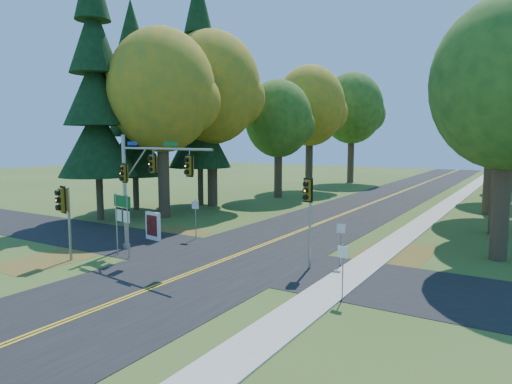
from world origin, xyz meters
The scene contains 29 objects.
ground centered at (0.00, 0.00, 0.00)m, with size 160.00×160.00×0.00m, color #32521D.
road_main centered at (0.00, 0.00, 0.01)m, with size 8.00×160.00×0.02m, color black.
road_cross centered at (0.00, 2.00, 0.01)m, with size 60.00×6.00×0.02m, color black.
centerline_left centered at (-0.10, 0.00, 0.03)m, with size 0.10×160.00×0.01m, color gold.
centerline_right centered at (0.10, 0.00, 0.03)m, with size 0.10×160.00×0.01m, color gold.
sidewalk_east centered at (6.20, 0.00, 0.03)m, with size 1.60×160.00×0.06m, color #9E998E.
leaf_patch_w_near centered at (-6.50, 4.00, 0.01)m, with size 4.00×6.00×0.00m, color brown.
leaf_patch_e centered at (6.80, 6.00, 0.01)m, with size 3.50×8.00×0.00m, color brown.
leaf_patch_w_far centered at (-7.50, -3.00, 0.01)m, with size 3.00×5.00×0.00m, color brown.
tree_w_a centered at (-11.13, 9.38, 9.49)m, with size 8.00×8.00×14.15m.
tree_e_a centered at (11.57, 8.77, 8.53)m, with size 7.20×7.20×12.73m.
tree_w_b centered at (-11.72, 16.29, 10.37)m, with size 8.60×8.60×15.38m.
tree_e_b centered at (10.97, 15.58, 8.90)m, with size 7.60×7.60×13.33m.
tree_w_c centered at (-9.54, 24.47, 7.94)m, with size 6.80×6.80×11.91m.
tree_e_c centered at (9.88, 23.69, 10.66)m, with size 8.80×8.80×15.79m.
tree_w_d centered at (-10.13, 33.18, 9.78)m, with size 8.20×8.20×14.56m.
tree_e_d centered at (9.26, 32.87, 8.24)m, with size 7.00×7.00×12.32m.
tree_w_e centered at (-8.92, 44.09, 10.07)m, with size 8.40×8.40×14.97m.
pine_a centered at (-14.50, 6.00, 9.18)m, with size 5.60×5.60×19.48m.
pine_b centered at (-16.00, 11.00, 8.16)m, with size 5.60×5.60×17.31m.
pine_c centered at (-13.00, 16.00, 9.69)m, with size 5.60×5.60×20.56m.
traffic_mast centered at (-4.29, 0.41, 3.98)m, with size 6.78×1.13×6.19m.
east_signal_pole centered at (4.18, 2.23, 3.20)m, with size 0.49×0.56×4.22m.
ped_signal_pole centered at (-6.52, -2.68, 2.76)m, with size 0.58×0.68×3.71m.
route_sign_cluster centered at (-4.80, -0.60, 2.27)m, with size 1.48×0.34×3.22m.
info_kiosk centered at (-6.24, 2.99, 0.83)m, with size 1.22×0.33×1.67m.
reg_sign_e_north centered at (5.27, 3.54, 1.42)m, with size 0.39×0.11×2.08m.
reg_sign_e_south centered at (7.01, -0.78, 1.45)m, with size 0.41×0.07×2.12m.
reg_sign_w centered at (-4.20, 4.46, 1.66)m, with size 0.46×0.09×2.43m.
Camera 1 is at (12.87, -16.39, 5.96)m, focal length 32.00 mm.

